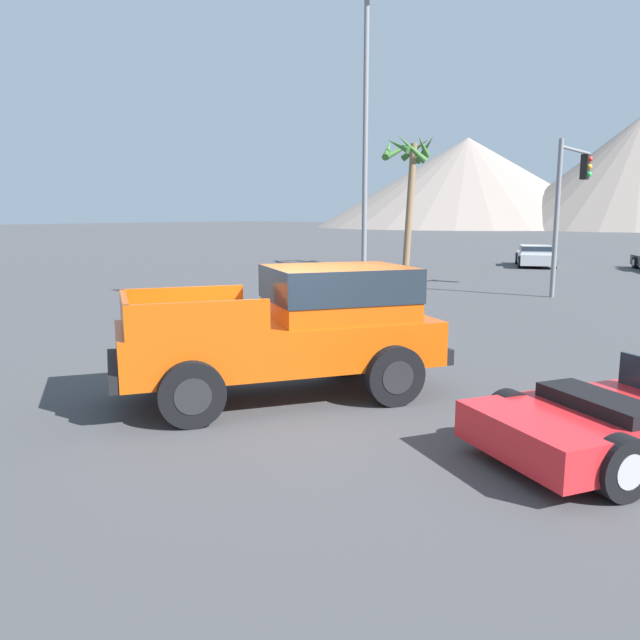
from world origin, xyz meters
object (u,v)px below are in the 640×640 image
Objects in this scene: orange_pickup_truck at (301,324)px; street_lamp_post at (365,126)px; parked_car_silver at (535,256)px; traffic_light_main at (571,189)px; palm_tree_tall at (409,168)px.

street_lamp_post is at bearing 150.32° from orange_pickup_truck.
parked_car_silver is 0.87× the size of traffic_light_main.
parked_car_silver is 0.67× the size of palm_tree_tall.
street_lamp_post is 1.28× the size of palm_tree_tall.
traffic_light_main is 0.60× the size of street_lamp_post.
orange_pickup_truck is at bearing -177.37° from traffic_light_main.
orange_pickup_truck is 24.65m from palm_tree_tall.
parked_car_silver is 8.45m from palm_tree_tall.
parked_car_silver is 12.44m from traffic_light_main.
traffic_light_main is (4.92, -11.00, 3.09)m from parked_car_silver.
traffic_light_main is at bearing 90.22° from parked_car_silver.
orange_pickup_truck reaches higher than parked_car_silver.
orange_pickup_truck is 0.77× the size of palm_tree_tall.
orange_pickup_truck is at bearing -62.57° from street_lamp_post.
parked_car_silver is (-5.64, 26.57, -0.56)m from orange_pickup_truck.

